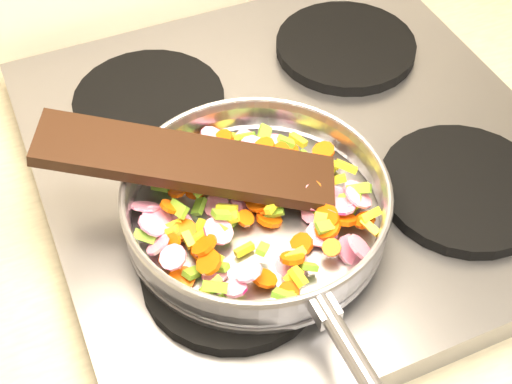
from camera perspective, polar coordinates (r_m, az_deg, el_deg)
name	(u,v)px	position (r m, az deg, el deg)	size (l,w,h in m)	color
cooktop	(297,159)	(0.87, 3.26, 2.69)	(0.60, 0.60, 0.04)	#939399
grate_fl	(234,270)	(0.73, -1.81, -6.27)	(0.19, 0.19, 0.02)	black
grate_fr	(464,188)	(0.83, 16.27, 0.30)	(0.19, 0.19, 0.02)	black
grate_bl	(149,101)	(0.91, -8.55, 7.18)	(0.19, 0.19, 0.02)	black
grate_br	(346,46)	(1.00, 7.18, 11.49)	(0.19, 0.19, 0.02)	black
saute_pan	(257,205)	(0.74, 0.09, -1.01)	(0.31, 0.48, 0.05)	#9E9EA5
vegetable_heap	(258,207)	(0.75, 0.15, -1.22)	(0.26, 0.27, 0.05)	#CB1362
wooden_spatula	(188,161)	(0.75, -5.49, 2.45)	(0.31, 0.07, 0.01)	black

